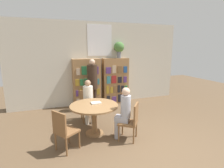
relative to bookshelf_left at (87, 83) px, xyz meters
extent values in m
plane|color=brown|center=(0.55, -3.27, -0.85)|extent=(16.00, 16.00, 0.00)
cube|color=beige|center=(0.55, 0.19, 0.65)|extent=(6.40, 0.06, 3.00)
cube|color=white|center=(0.55, 0.16, 1.50)|extent=(0.90, 0.01, 1.10)
cube|color=olive|center=(0.00, 0.00, 0.00)|extent=(0.98, 0.32, 1.71)
cube|color=tan|center=(-0.37, -0.17, -0.65)|extent=(0.11, 0.02, 0.28)
cube|color=olive|center=(-0.25, -0.17, -0.68)|extent=(0.09, 0.02, 0.22)
cube|color=olive|center=(-0.12, -0.17, -0.68)|extent=(0.08, 0.02, 0.21)
cube|color=tan|center=(0.00, -0.17, -0.64)|extent=(0.10, 0.02, 0.29)
cube|color=tan|center=(0.13, -0.17, -0.65)|extent=(0.09, 0.02, 0.28)
cube|color=#2D707A|center=(0.24, -0.17, -0.67)|extent=(0.11, 0.02, 0.25)
cube|color=brown|center=(0.38, -0.17, -0.66)|extent=(0.07, 0.02, 0.26)
cube|color=#4C2D6B|center=(-0.38, -0.17, -0.31)|extent=(0.07, 0.02, 0.21)
cube|color=olive|center=(-0.24, -0.17, -0.29)|extent=(0.11, 0.02, 0.25)
cube|color=black|center=(-0.12, -0.17, -0.31)|extent=(0.07, 0.02, 0.22)
cube|color=#4C2D6B|center=(0.01, -0.17, -0.31)|extent=(0.11, 0.02, 0.22)
cube|color=navy|center=(0.12, -0.17, -0.31)|extent=(0.10, 0.02, 0.22)
cube|color=brown|center=(0.25, -0.17, -0.30)|extent=(0.08, 0.02, 0.23)
cube|color=olive|center=(0.37, -0.17, -0.31)|extent=(0.11, 0.02, 0.21)
cube|color=olive|center=(-0.36, -0.17, 0.07)|extent=(0.13, 0.02, 0.23)
cube|color=#236638|center=(-0.21, -0.17, 0.06)|extent=(0.12, 0.02, 0.22)
cube|color=#236638|center=(-0.07, -0.17, 0.07)|extent=(0.12, 0.02, 0.24)
cube|color=#4C2D6B|center=(0.07, -0.17, 0.09)|extent=(0.12, 0.02, 0.28)
cube|color=#4C2D6B|center=(0.22, -0.17, 0.09)|extent=(0.09, 0.02, 0.27)
cube|color=#2D707A|center=(0.36, -0.17, 0.05)|extent=(0.12, 0.02, 0.20)
cube|color=tan|center=(-0.32, -0.17, 0.44)|extent=(0.13, 0.02, 0.23)
cube|color=#236638|center=(-0.11, -0.17, 0.47)|extent=(0.18, 0.02, 0.30)
cube|color=black|center=(0.11, -0.17, 0.45)|extent=(0.14, 0.02, 0.25)
cube|color=#4C2D6B|center=(0.32, -0.17, 0.46)|extent=(0.14, 0.02, 0.27)
cube|color=olive|center=(1.10, 0.00, 0.00)|extent=(0.98, 0.32, 1.71)
cube|color=black|center=(0.76, -0.17, -0.65)|extent=(0.12, 0.02, 0.28)
cube|color=#4C2D6B|center=(0.99, -0.17, -0.68)|extent=(0.17, 0.02, 0.23)
cube|color=black|center=(1.21, -0.17, -0.64)|extent=(0.13, 0.02, 0.29)
cube|color=maroon|center=(1.43, -0.17, -0.65)|extent=(0.19, 0.02, 0.29)
cube|color=olive|center=(0.73, -0.17, -0.28)|extent=(0.10, 0.02, 0.29)
cube|color=olive|center=(0.89, -0.17, -0.30)|extent=(0.11, 0.02, 0.23)
cube|color=brown|center=(1.02, -0.17, -0.29)|extent=(0.09, 0.02, 0.26)
cube|color=black|center=(1.18, -0.17, -0.28)|extent=(0.10, 0.02, 0.28)
cube|color=black|center=(1.32, -0.17, -0.29)|extent=(0.11, 0.02, 0.25)
cube|color=#236638|center=(1.47, -0.17, -0.30)|extent=(0.10, 0.02, 0.25)
cube|color=#2D707A|center=(0.77, -0.17, 0.09)|extent=(0.14, 0.02, 0.27)
cube|color=maroon|center=(0.98, -0.17, 0.09)|extent=(0.18, 0.02, 0.28)
cube|color=black|center=(1.21, -0.17, 0.06)|extent=(0.16, 0.02, 0.23)
cube|color=#4C2D6B|center=(1.43, -0.17, 0.06)|extent=(0.13, 0.02, 0.23)
cube|color=#4C2D6B|center=(0.77, -0.17, 0.44)|extent=(0.19, 0.02, 0.23)
cube|color=tan|center=(0.98, -0.17, 0.47)|extent=(0.14, 0.02, 0.29)
cube|color=brown|center=(1.20, -0.17, 0.45)|extent=(0.16, 0.02, 0.26)
cube|color=navy|center=(1.43, -0.17, 0.44)|extent=(0.14, 0.02, 0.24)
cylinder|color=slate|center=(1.24, 0.00, 0.99)|extent=(0.15, 0.15, 0.26)
sphere|color=#4C7F3D|center=(1.24, 0.00, 1.26)|extent=(0.38, 0.38, 0.38)
cylinder|color=olive|center=(-0.28, -2.17, -0.84)|extent=(0.44, 0.44, 0.03)
cylinder|color=olive|center=(-0.28, -2.17, -0.48)|extent=(0.12, 0.12, 0.68)
cylinder|color=olive|center=(-0.28, -2.17, -0.12)|extent=(1.16, 1.16, 0.04)
cube|color=brown|center=(-0.98, -2.64, -0.45)|extent=(0.56, 0.56, 0.04)
cube|color=brown|center=(-1.13, -2.75, -0.20)|extent=(0.26, 0.35, 0.45)
cylinder|color=brown|center=(-0.93, -2.41, -0.66)|extent=(0.04, 0.04, 0.38)
cylinder|color=brown|center=(-0.74, -2.69, -0.66)|extent=(0.04, 0.04, 0.38)
cylinder|color=brown|center=(-1.21, -2.60, -0.66)|extent=(0.04, 0.04, 0.38)
cylinder|color=brown|center=(-1.02, -2.88, -0.66)|extent=(0.04, 0.04, 0.38)
cube|color=brown|center=(-0.26, -1.33, -0.45)|extent=(0.41, 0.41, 0.04)
cube|color=brown|center=(-0.25, -1.15, -0.20)|extent=(0.40, 0.05, 0.45)
cylinder|color=brown|center=(-0.09, -1.51, -0.66)|extent=(0.04, 0.04, 0.38)
cylinder|color=brown|center=(-0.43, -1.50, -0.66)|extent=(0.04, 0.04, 0.38)
cylinder|color=brown|center=(-0.08, -1.17, -0.66)|extent=(0.04, 0.04, 0.38)
cylinder|color=brown|center=(-0.42, -1.16, -0.66)|extent=(0.04, 0.04, 0.38)
cube|color=brown|center=(0.38, -2.69, -0.45)|extent=(0.56, 0.56, 0.04)
cube|color=brown|center=(0.53, -2.80, -0.20)|extent=(0.27, 0.34, 0.45)
cylinder|color=brown|center=(0.14, -2.72, -0.66)|extent=(0.04, 0.04, 0.38)
cylinder|color=brown|center=(0.35, -2.45, -0.66)|extent=(0.04, 0.04, 0.38)
cylinder|color=brown|center=(0.41, -2.92, -0.66)|extent=(0.04, 0.04, 0.38)
cylinder|color=brown|center=(0.62, -2.65, -0.66)|extent=(0.04, 0.04, 0.38)
cube|color=silver|center=(-0.26, -1.47, -0.37)|extent=(0.28, 0.33, 0.12)
cylinder|color=silver|center=(-0.26, -1.39, -0.06)|extent=(0.27, 0.27, 0.50)
sphere|color=#A37A5B|center=(-0.26, -1.39, 0.28)|extent=(0.17, 0.17, 0.17)
cylinder|color=silver|center=(-0.19, -1.59, -0.64)|extent=(0.10, 0.10, 0.42)
cylinder|color=silver|center=(-0.34, -1.58, -0.64)|extent=(0.10, 0.10, 0.42)
cube|color=#B2B7C6|center=(0.27, -2.60, -0.37)|extent=(0.39, 0.38, 0.12)
cylinder|color=#B2B7C6|center=(0.34, -2.65, -0.06)|extent=(0.23, 0.23, 0.50)
sphere|color=#DBB293|center=(0.34, -2.65, 0.29)|extent=(0.18, 0.18, 0.18)
cylinder|color=#B2B7C6|center=(0.15, -2.58, -0.64)|extent=(0.10, 0.10, 0.42)
cylinder|color=#B2B7C6|center=(0.22, -2.48, -0.64)|extent=(0.10, 0.10, 0.42)
cylinder|color=#332319|center=(0.02, -0.51, -0.48)|extent=(0.10, 0.10, 0.74)
cylinder|color=#332319|center=(0.17, -0.51, -0.48)|extent=(0.10, 0.10, 0.74)
cylinder|color=#332319|center=(0.09, -0.51, 0.29)|extent=(0.33, 0.33, 0.80)
sphere|color=#DBB293|center=(0.09, -0.51, 0.78)|extent=(0.19, 0.19, 0.19)
cylinder|color=#332319|center=(0.19, -0.22, 0.49)|extent=(0.07, 0.30, 0.07)
cube|color=silver|center=(-0.21, -2.08, -0.09)|extent=(0.24, 0.18, 0.03)
camera|label=1|loc=(-1.23, -6.08, 1.25)|focal=28.00mm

